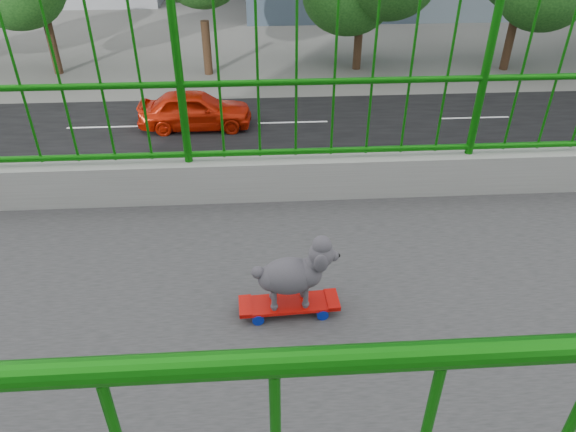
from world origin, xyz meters
The scene contains 6 objects.
road centered at (-13.00, 0.00, 0.01)m, with size 18.00×90.00×0.02m, color black.
railing centered at (0.00, 0.00, 7.21)m, with size 3.00×24.00×1.42m.
skateboard centered at (-0.16, -1.38, 7.05)m, with size 0.19×0.54×0.07m.
poodle centered at (-0.16, -1.35, 7.27)m, with size 0.20×0.46×0.38m.
car_2 centered at (-12.40, 2.75, 0.79)m, with size 2.63×5.70×1.58m, color silver.
car_4 centered at (-18.80, -4.06, 0.79)m, with size 1.86×4.62×1.57m, color red.
Camera 1 is at (1.91, -1.51, 8.99)m, focal length 32.68 mm.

